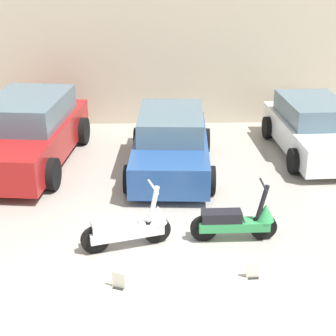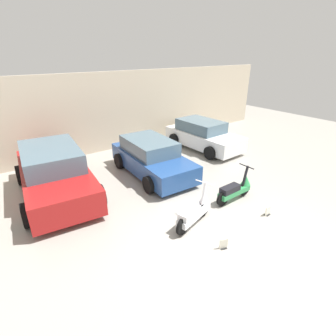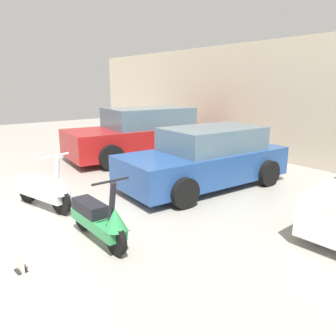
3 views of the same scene
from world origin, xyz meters
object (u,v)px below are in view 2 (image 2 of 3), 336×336
(car_rear_center, at_px, (152,158))
(car_rear_right, at_px, (203,135))
(scooter_front_left, at_px, (195,211))
(car_rear_left, at_px, (55,173))
(scooter_front_right, at_px, (236,189))
(placard_near_left_scooter, at_px, (224,244))
(placard_near_right_scooter, at_px, (268,211))

(car_rear_center, relative_size, car_rear_right, 1.01)
(scooter_front_left, bearing_deg, car_rear_left, 107.08)
(car_rear_left, relative_size, car_rear_right, 1.20)
(scooter_front_right, bearing_deg, placard_near_left_scooter, -146.96)
(car_rear_center, height_order, car_rear_right, car_rear_center)
(car_rear_center, xyz_separation_m, placard_near_left_scooter, (-0.88, -4.36, -0.49))
(car_rear_right, xyz_separation_m, placard_near_right_scooter, (-2.32, -5.10, -0.49))
(placard_near_left_scooter, xyz_separation_m, placard_near_right_scooter, (1.98, 0.20, 0.00))
(placard_near_left_scooter, bearing_deg, car_rear_right, 50.98)
(scooter_front_left, bearing_deg, placard_near_right_scooter, -42.53)
(placard_near_right_scooter, bearing_deg, placard_near_left_scooter, -174.14)
(scooter_front_right, relative_size, placard_near_left_scooter, 5.60)
(scooter_front_right, xyz_separation_m, placard_near_left_scooter, (-1.90, -1.29, -0.25))
(car_rear_right, relative_size, placard_near_right_scooter, 14.48)
(car_rear_right, distance_m, placard_near_left_scooter, 6.84)
(car_rear_right, bearing_deg, placard_near_right_scooter, -27.13)
(scooter_front_left, relative_size, scooter_front_right, 1.00)
(car_rear_center, distance_m, placard_near_right_scooter, 4.33)
(scooter_front_right, bearing_deg, car_rear_left, 138.71)
(scooter_front_right, xyz_separation_m, car_rear_right, (2.39, 4.01, 0.24))
(scooter_front_left, xyz_separation_m, car_rear_center, (0.76, 3.24, 0.24))
(scooter_front_left, relative_size, car_rear_center, 0.38)
(placard_near_left_scooter, relative_size, placard_near_right_scooter, 1.00)
(car_rear_left, height_order, car_rear_right, car_rear_left)
(car_rear_center, distance_m, placard_near_left_scooter, 4.48)
(car_rear_left, height_order, placard_near_left_scooter, car_rear_left)
(scooter_front_left, height_order, placard_near_right_scooter, scooter_front_left)
(scooter_front_right, xyz_separation_m, car_rear_center, (-1.02, 3.07, 0.25))
(scooter_front_left, height_order, car_rear_center, car_rear_center)
(car_rear_left, xyz_separation_m, placard_near_right_scooter, (4.33, -4.67, -0.60))
(scooter_front_right, xyz_separation_m, placard_near_right_scooter, (0.08, -1.09, -0.25))
(car_rear_center, relative_size, placard_near_left_scooter, 14.69)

